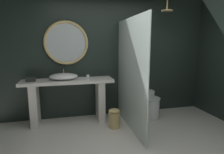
{
  "coord_description": "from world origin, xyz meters",
  "views": [
    {
      "loc": [
        -0.83,
        -2.2,
        1.59
      ],
      "look_at": [
        -0.09,
        0.88,
        1.03
      ],
      "focal_mm": 30.52,
      "sensor_mm": 36.0,
      "label": 1
    }
  ],
  "objects": [
    {
      "name": "tissue_box",
      "position": [
        -1.49,
        1.56,
        0.92
      ],
      "size": [
        0.17,
        0.13,
        0.08
      ],
      "primitive_type": "cube",
      "color": "#282D28",
      "rests_on": "vanity_counter"
    },
    {
      "name": "vanity_counter",
      "position": [
        -0.81,
        1.58,
        0.56
      ],
      "size": [
        1.77,
        0.49,
        0.88
      ],
      "color": "silver",
      "rests_on": "ground_plane"
    },
    {
      "name": "shower_glass_panel",
      "position": [
        0.3,
        1.06,
        1.02
      ],
      "size": [
        0.02,
        1.59,
        2.04
      ],
      "primitive_type": "cube",
      "color": "silver",
      "rests_on": "ground_plane"
    },
    {
      "name": "vessel_sink",
      "position": [
        -0.89,
        1.62,
        0.94
      ],
      "size": [
        0.55,
        0.45,
        0.18
      ],
      "color": "white",
      "rests_on": "vanity_counter"
    },
    {
      "name": "toilet",
      "position": [
        0.88,
        1.47,
        0.26
      ],
      "size": [
        0.42,
        0.59,
        0.53
      ],
      "color": "white",
      "rests_on": "ground_plane"
    },
    {
      "name": "back_wall_panel",
      "position": [
        0.0,
        1.9,
        1.3
      ],
      "size": [
        4.8,
        0.1,
        2.6
      ],
      "primitive_type": "cube",
      "color": "#1E2823",
      "rests_on": "ground_plane"
    },
    {
      "name": "tumbler_cup",
      "position": [
        -0.43,
        1.53,
        0.93
      ],
      "size": [
        0.07,
        0.07,
        0.09
      ],
      "primitive_type": "cylinder",
      "color": "silver",
      "rests_on": "vanity_counter"
    },
    {
      "name": "round_wall_mirror",
      "position": [
        -0.81,
        1.81,
        1.59
      ],
      "size": [
        0.88,
        0.06,
        0.88
      ],
      "color": "tan"
    },
    {
      "name": "rain_shower_head",
      "position": [
        1.2,
        1.45,
        2.25
      ],
      "size": [
        0.23,
        0.23,
        0.27
      ],
      "color": "tan"
    },
    {
      "name": "waste_bin",
      "position": [
        0.02,
        1.12,
        0.18
      ],
      "size": [
        0.22,
        0.22,
        0.37
      ],
      "color": "tan",
      "rests_on": "ground_plane"
    }
  ]
}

